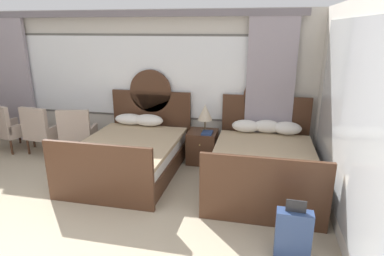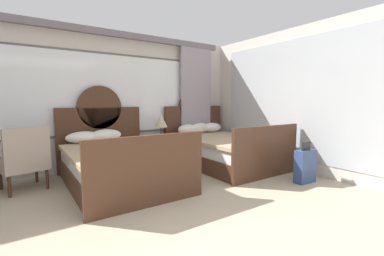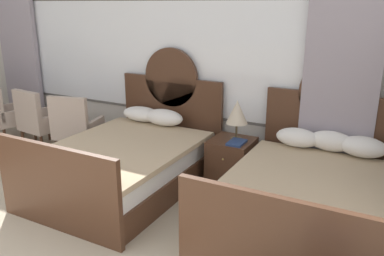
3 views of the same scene
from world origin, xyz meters
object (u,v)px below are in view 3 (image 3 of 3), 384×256
at_px(book_on_nightstand, 237,142).
at_px(armchair_by_window_centre, 38,119).
at_px(nightstand_between_beds, 231,162).
at_px(armchair_by_window_right, 6,113).
at_px(bed_near_mirror, 309,199).
at_px(armchair_by_window_left, 75,126).
at_px(bed_near_window, 128,160).
at_px(table_lamp_on_nightstand, 237,113).

distance_m(book_on_nightstand, armchair_by_window_centre, 3.24).
bearing_deg(book_on_nightstand, nightstand_between_beds, 134.74).
relative_size(armchair_by_window_centre, armchair_by_window_right, 1.00).
xyz_separation_m(bed_near_mirror, armchair_by_window_centre, (-4.22, 0.40, 0.14)).
distance_m(bed_near_mirror, armchair_by_window_right, 4.99).
xyz_separation_m(bed_near_mirror, armchair_by_window_left, (-3.46, 0.41, 0.14)).
distance_m(bed_near_mirror, nightstand_between_beds, 1.28).
xyz_separation_m(book_on_nightstand, armchair_by_window_centre, (-3.23, -0.15, -0.12)).
bearing_deg(book_on_nightstand, armchair_by_window_centre, -177.40).
xyz_separation_m(bed_near_window, armchair_by_window_left, (-1.26, 0.41, 0.14)).
relative_size(table_lamp_on_nightstand, armchair_by_window_right, 0.52).
xyz_separation_m(armchair_by_window_left, armchair_by_window_centre, (-0.77, -0.00, 0.00)).
distance_m(armchair_by_window_left, armchair_by_window_centre, 0.77).
xyz_separation_m(table_lamp_on_nightstand, armchair_by_window_left, (-2.40, -0.29, -0.44)).
bearing_deg(book_on_nightstand, bed_near_mirror, -29.01).
bearing_deg(table_lamp_on_nightstand, armchair_by_window_left, -173.13).
bearing_deg(book_on_nightstand, armchair_by_window_left, -176.64).
distance_m(book_on_nightstand, armchair_by_window_right, 3.98).
xyz_separation_m(armchair_by_window_left, armchair_by_window_right, (-1.51, 0.00, 0.00)).
bearing_deg(bed_near_mirror, armchair_by_window_right, 175.30).
height_order(bed_near_window, armchair_by_window_right, bed_near_window).
relative_size(bed_near_mirror, armchair_by_window_centre, 2.37).
xyz_separation_m(bed_near_window, armchair_by_window_centre, (-2.03, 0.41, 0.14)).
bearing_deg(bed_near_mirror, book_on_nightstand, 150.99).
xyz_separation_m(bed_near_mirror, nightstand_between_beds, (-1.10, 0.65, -0.05)).
xyz_separation_m(bed_near_window, book_on_nightstand, (1.20, 0.56, 0.26)).
distance_m(nightstand_between_beds, table_lamp_on_nightstand, 0.64).
height_order(nightstand_between_beds, armchair_by_window_centre, armchair_by_window_centre).
bearing_deg(armchair_by_window_left, bed_near_mirror, -6.71).
distance_m(bed_near_window, nightstand_between_beds, 1.29).
xyz_separation_m(bed_near_mirror, book_on_nightstand, (-0.99, 0.55, 0.25)).
bearing_deg(armchair_by_window_centre, armchair_by_window_right, 179.73).
xyz_separation_m(nightstand_between_beds, armchair_by_window_right, (-3.87, -0.25, 0.19)).
bearing_deg(nightstand_between_beds, bed_near_window, -148.97).
distance_m(bed_near_mirror, armchair_by_window_centre, 4.25).
xyz_separation_m(bed_near_window, armchair_by_window_right, (-2.77, 0.42, 0.14)).
bearing_deg(armchair_by_window_right, table_lamp_on_nightstand, 4.21).
distance_m(nightstand_between_beds, armchair_by_window_centre, 3.14).
bearing_deg(armchair_by_window_right, book_on_nightstand, 2.06).
height_order(armchair_by_window_centre, armchair_by_window_right, same).
distance_m(armchair_by_window_left, armchair_by_window_right, 1.51).
height_order(bed_near_mirror, nightstand_between_beds, bed_near_mirror).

